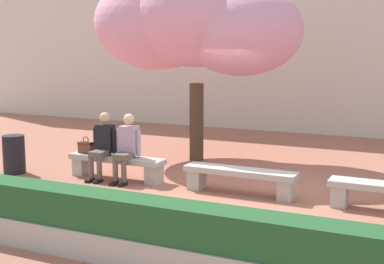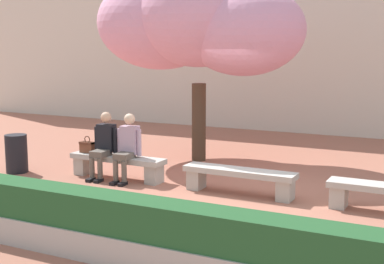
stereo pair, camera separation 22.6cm
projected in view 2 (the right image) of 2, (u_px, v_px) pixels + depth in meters
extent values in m
plane|color=#9E604C|center=(239.00, 194.00, 9.32)|extent=(100.00, 100.00, 0.00)
cube|color=beige|center=(348.00, 7.00, 16.76)|extent=(28.00, 4.00, 7.60)
cube|color=#ADA89E|center=(117.00, 158.00, 10.38)|extent=(2.01, 0.44, 0.10)
cube|color=#ADA89E|center=(84.00, 165.00, 10.79)|extent=(0.24, 0.34, 0.35)
cube|color=#ADA89E|center=(154.00, 174.00, 10.04)|extent=(0.24, 0.34, 0.35)
cube|color=#ADA89E|center=(239.00, 172.00, 9.26)|extent=(2.01, 0.44, 0.10)
cube|color=#ADA89E|center=(196.00, 179.00, 9.67)|extent=(0.24, 0.34, 0.35)
cube|color=#ADA89E|center=(285.00, 190.00, 8.92)|extent=(0.24, 0.34, 0.35)
cube|color=#ADA89E|center=(339.00, 196.00, 8.54)|extent=(0.24, 0.34, 0.35)
cube|color=black|center=(91.00, 180.00, 10.21)|extent=(0.11, 0.23, 0.06)
cylinder|color=brown|center=(92.00, 168.00, 10.23)|extent=(0.10, 0.10, 0.42)
cube|color=black|center=(99.00, 181.00, 10.14)|extent=(0.11, 0.23, 0.06)
cylinder|color=brown|center=(100.00, 169.00, 10.17)|extent=(0.10, 0.10, 0.42)
cube|color=brown|center=(101.00, 153.00, 10.32)|extent=(0.31, 0.42, 0.12)
cube|color=black|center=(106.00, 138.00, 10.48)|extent=(0.35, 0.24, 0.54)
sphere|color=tan|center=(106.00, 117.00, 10.42)|extent=(0.21, 0.21, 0.21)
cylinder|color=black|center=(97.00, 139.00, 10.55)|extent=(0.09, 0.09, 0.50)
cylinder|color=black|center=(115.00, 141.00, 10.39)|extent=(0.09, 0.09, 0.50)
cube|color=black|center=(114.00, 183.00, 9.97)|extent=(0.12, 0.23, 0.06)
cylinder|color=brown|center=(116.00, 171.00, 9.99)|extent=(0.10, 0.10, 0.42)
cube|color=black|center=(123.00, 184.00, 9.90)|extent=(0.12, 0.23, 0.06)
cylinder|color=brown|center=(124.00, 172.00, 9.92)|extent=(0.10, 0.10, 0.42)
cube|color=brown|center=(124.00, 156.00, 10.08)|extent=(0.31, 0.42, 0.12)
cube|color=#B293A8|center=(130.00, 140.00, 10.24)|extent=(0.35, 0.24, 0.54)
sphere|color=beige|center=(129.00, 119.00, 10.17)|extent=(0.21, 0.21, 0.21)
cylinder|color=#B293A8|center=(120.00, 141.00, 10.31)|extent=(0.09, 0.09, 0.50)
cylinder|color=#B293A8|center=(139.00, 143.00, 10.15)|extent=(0.09, 0.09, 0.50)
cube|color=brown|center=(87.00, 147.00, 10.69)|extent=(0.30, 0.14, 0.22)
cube|color=#552C1C|center=(87.00, 143.00, 10.67)|extent=(0.30, 0.15, 0.04)
torus|color=#4A2718|center=(87.00, 139.00, 10.66)|extent=(0.14, 0.02, 0.14)
cylinder|color=#473323|center=(199.00, 122.00, 12.00)|extent=(0.32, 0.32, 1.74)
ellipsoid|color=pink|center=(199.00, 18.00, 11.64)|extent=(2.86, 3.05, 2.15)
ellipsoid|color=pink|center=(161.00, 23.00, 12.13)|extent=(2.83, 2.96, 2.12)
ellipsoid|color=pink|center=(244.00, 30.00, 11.40)|extent=(2.61, 2.83, 1.95)
cube|color=#ADA89E|center=(134.00, 249.00, 6.31)|extent=(9.18, 0.50, 0.36)
cube|color=#235128|center=(133.00, 216.00, 6.25)|extent=(9.08, 0.44, 0.44)
cylinder|color=black|center=(16.00, 154.00, 10.90)|extent=(0.44, 0.44, 0.78)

